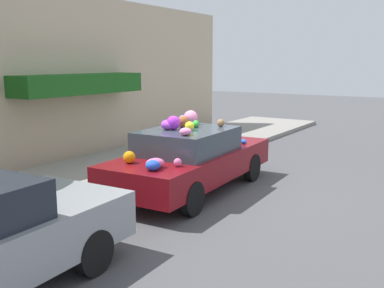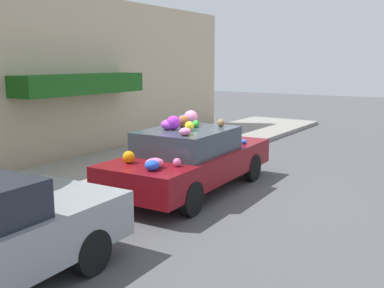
# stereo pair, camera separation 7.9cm
# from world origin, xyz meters

# --- Properties ---
(ground_plane) EXTENTS (60.00, 60.00, 0.00)m
(ground_plane) POSITION_xyz_m (0.00, 0.00, 0.00)
(ground_plane) COLOR #4C4C4F
(sidewalk_curb) EXTENTS (24.00, 3.20, 0.15)m
(sidewalk_curb) POSITION_xyz_m (0.00, 2.70, 0.07)
(sidewalk_curb) COLOR gray
(sidewalk_curb) RESTS_ON ground
(building_facade) EXTENTS (18.00, 1.20, 4.71)m
(building_facade) POSITION_xyz_m (0.07, 4.90, 2.34)
(building_facade) COLOR #C6B293
(building_facade) RESTS_ON ground
(fire_hydrant) EXTENTS (0.20, 0.20, 0.70)m
(fire_hydrant) POSITION_xyz_m (1.41, 1.50, 0.49)
(fire_hydrant) COLOR gold
(fire_hydrant) RESTS_ON sidewalk_curb
(art_car) EXTENTS (4.66, 2.01, 1.71)m
(art_car) POSITION_xyz_m (-0.03, 0.06, 0.75)
(art_car) COLOR maroon
(art_car) RESTS_ON ground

